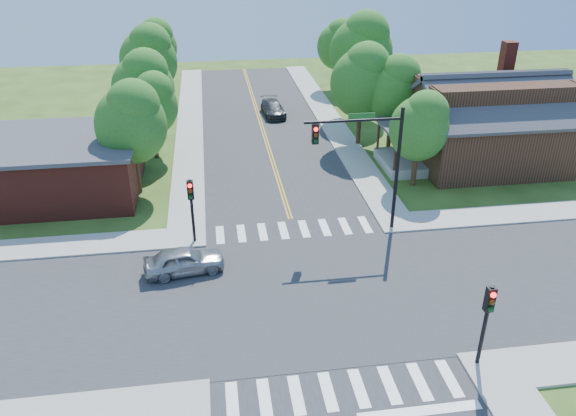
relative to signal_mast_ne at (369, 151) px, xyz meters
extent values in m
plane|color=#2E4916|center=(-3.91, -5.59, -4.85)|extent=(100.00, 100.00, 0.00)
cube|color=#2D2D30|center=(-3.91, -5.59, -4.83)|extent=(10.00, 90.00, 0.04)
cube|color=#2D2D30|center=(-3.91, -5.59, -4.83)|extent=(90.00, 10.00, 0.04)
cube|color=#2D2D30|center=(-3.91, -5.59, -4.85)|extent=(10.20, 10.20, 0.06)
cube|color=#9E9B93|center=(2.19, 19.41, -4.78)|extent=(2.20, 40.00, 0.14)
cube|color=#9E9B93|center=(-10.01, 19.41, -4.78)|extent=(2.20, 40.00, 0.14)
cube|color=white|center=(-8.11, 0.61, -4.80)|extent=(0.45, 2.00, 0.01)
cube|color=white|center=(-6.91, 0.61, -4.80)|extent=(0.45, 2.00, 0.01)
cube|color=white|center=(-5.71, 0.61, -4.80)|extent=(0.45, 2.00, 0.01)
cube|color=white|center=(-4.51, 0.61, -4.80)|extent=(0.45, 2.00, 0.01)
cube|color=white|center=(-3.31, 0.61, -4.80)|extent=(0.45, 2.00, 0.01)
cube|color=white|center=(-2.11, 0.61, -4.80)|extent=(0.45, 2.00, 0.01)
cube|color=white|center=(-0.91, 0.61, -4.80)|extent=(0.45, 2.00, 0.01)
cube|color=white|center=(0.29, 0.61, -4.80)|extent=(0.45, 2.00, 0.01)
cube|color=white|center=(-8.11, -11.79, -4.80)|extent=(0.45, 2.00, 0.01)
cube|color=white|center=(-6.91, -11.79, -4.80)|extent=(0.45, 2.00, 0.01)
cube|color=white|center=(-5.71, -11.79, -4.80)|extent=(0.45, 2.00, 0.01)
cube|color=white|center=(-4.51, -11.79, -4.80)|extent=(0.45, 2.00, 0.01)
cube|color=white|center=(-3.31, -11.79, -4.80)|extent=(0.45, 2.00, 0.01)
cube|color=white|center=(-2.11, -11.79, -4.80)|extent=(0.45, 2.00, 0.01)
cube|color=white|center=(-0.91, -11.79, -4.80)|extent=(0.45, 2.00, 0.01)
cube|color=white|center=(0.29, -11.79, -4.80)|extent=(0.45, 2.00, 0.01)
cube|color=gold|center=(-4.01, 20.66, -4.80)|extent=(0.10, 37.50, 0.01)
cube|color=gold|center=(-3.81, 20.66, -4.80)|extent=(0.10, 37.50, 0.01)
cube|color=white|center=(-1.41, -13.19, -4.85)|extent=(4.60, 0.45, 0.09)
cylinder|color=black|center=(1.69, 0.01, -1.25)|extent=(0.20, 0.20, 7.20)
cylinder|color=black|center=(-0.91, 0.01, 1.75)|extent=(5.20, 0.14, 0.14)
cube|color=#19591E|center=(-0.51, -0.04, 2.00)|extent=(1.40, 0.04, 0.30)
cube|color=black|center=(-2.91, 0.01, 1.12)|extent=(0.34, 0.28, 1.05)
sphere|color=#FF0C0C|center=(-2.91, -0.16, 1.44)|extent=(0.22, 0.22, 0.22)
sphere|color=#3F2605|center=(-2.91, -0.16, 1.12)|extent=(0.22, 0.22, 0.22)
sphere|color=#05330F|center=(-2.91, -0.16, 0.80)|extent=(0.22, 0.22, 0.22)
cylinder|color=black|center=(1.69, -11.19, -2.95)|extent=(0.16, 0.16, 3.80)
cube|color=black|center=(1.69, -11.19, -1.63)|extent=(0.34, 0.28, 1.05)
sphere|color=#FF0C0C|center=(1.69, -11.36, -1.31)|extent=(0.22, 0.22, 0.22)
sphere|color=#3F2605|center=(1.69, -11.36, -1.63)|extent=(0.22, 0.22, 0.22)
sphere|color=#05330F|center=(1.69, -11.36, -1.95)|extent=(0.22, 0.22, 0.22)
cylinder|color=black|center=(-9.51, 0.01, -2.95)|extent=(0.16, 0.16, 3.80)
cube|color=black|center=(-9.51, 0.01, -1.63)|extent=(0.34, 0.28, 1.05)
sphere|color=#FF0C0C|center=(-9.51, -0.16, -1.31)|extent=(0.22, 0.22, 0.22)
sphere|color=#3F2605|center=(-9.51, -0.16, -1.63)|extent=(0.22, 0.22, 0.22)
sphere|color=#05330F|center=(-9.51, -0.16, -1.95)|extent=(0.22, 0.22, 0.22)
cube|color=black|center=(11.29, 8.61, -2.85)|extent=(10.00, 8.00, 4.00)
cube|color=#9E9B93|center=(4.99, 8.61, -4.50)|extent=(2.60, 4.50, 0.70)
cylinder|color=black|center=(3.89, 6.61, -3.25)|extent=(0.18, 0.18, 2.50)
cylinder|color=black|center=(3.89, 10.61, -3.25)|extent=(0.18, 0.18, 2.50)
cube|color=#38383D|center=(4.99, 8.61, -1.90)|extent=(2.80, 4.80, 0.18)
cube|color=maroon|center=(13.79, 12.11, -1.30)|extent=(0.90, 0.90, 7.11)
cube|color=maroon|center=(-18.11, 7.61, -3.10)|extent=(10.00, 8.00, 3.50)
cube|color=#38383D|center=(-18.11, 7.61, -1.25)|extent=(10.40, 8.40, 0.25)
cylinder|color=#382314|center=(4.90, 5.55, -3.64)|extent=(0.34, 0.34, 2.42)
ellipsoid|color=#2F5F1C|center=(4.90, 5.55, -0.91)|extent=(3.82, 3.63, 4.20)
sphere|color=#2F5F1C|center=(5.20, 5.35, 0.24)|extent=(2.80, 2.80, 2.80)
cylinder|color=#382314|center=(5.28, 12.29, -3.49)|extent=(0.34, 0.34, 2.72)
ellipsoid|color=#2F5F1C|center=(5.28, 12.29, -0.42)|extent=(4.29, 4.08, 4.72)
sphere|color=#2F5F1C|center=(5.58, 12.09, 0.87)|extent=(3.15, 3.15, 3.15)
cylinder|color=#382314|center=(4.92, 20.42, -3.13)|extent=(0.34, 0.34, 3.43)
ellipsoid|color=#2F5F1C|center=(4.92, 20.42, 0.75)|extent=(5.42, 5.15, 5.96)
sphere|color=#2F5F1C|center=(5.22, 20.22, 2.38)|extent=(3.98, 3.98, 3.98)
cylinder|color=#382314|center=(5.01, 29.59, -3.52)|extent=(0.34, 0.34, 2.66)
ellipsoid|color=#2F5F1C|center=(5.01, 29.59, -0.51)|extent=(4.20, 3.99, 4.62)
sphere|color=#2F5F1C|center=(5.31, 29.39, 0.75)|extent=(3.08, 3.08, 3.08)
cylinder|color=#382314|center=(-13.09, 7.05, -3.46)|extent=(0.34, 0.34, 2.79)
ellipsoid|color=#2F5F1C|center=(-13.09, 7.05, -0.30)|extent=(4.40, 4.18, 4.84)
sphere|color=#2F5F1C|center=(-12.79, 6.85, 1.02)|extent=(3.23, 3.23, 3.23)
cylinder|color=#382314|center=(-12.96, 14.63, -3.41)|extent=(0.34, 0.34, 2.89)
ellipsoid|color=#2F5F1C|center=(-12.96, 14.63, -0.13)|extent=(4.56, 4.34, 5.02)
sphere|color=#2F5F1C|center=(-12.66, 14.43, 1.23)|extent=(3.35, 3.35, 3.35)
cylinder|color=#382314|center=(-13.13, 22.42, -3.31)|extent=(0.34, 0.34, 3.08)
ellipsoid|color=#2F5F1C|center=(-13.13, 22.42, 0.18)|extent=(4.87, 4.62, 5.35)
sphere|color=#2F5F1C|center=(-12.83, 22.22, 1.64)|extent=(3.57, 3.57, 3.57)
cylinder|color=#382314|center=(-13.22, 31.19, -3.48)|extent=(0.34, 0.34, 2.75)
ellipsoid|color=#2F5F1C|center=(-13.22, 31.19, -0.37)|extent=(4.33, 4.12, 4.77)
sphere|color=#2F5F1C|center=(-12.92, 30.99, 0.93)|extent=(3.18, 3.18, 3.18)
cylinder|color=#382314|center=(3.15, 13.39, -3.36)|extent=(0.34, 0.34, 2.98)
ellipsoid|color=#2F5F1C|center=(3.15, 13.39, 0.02)|extent=(4.71, 4.48, 5.18)
sphere|color=#2F5F1C|center=(3.45, 13.19, 1.43)|extent=(3.45, 3.45, 3.45)
cylinder|color=#382314|center=(-12.38, 12.92, -3.63)|extent=(0.34, 0.34, 2.43)
ellipsoid|color=#2F5F1C|center=(-12.38, 12.92, -0.88)|extent=(3.84, 3.65, 4.22)
sphere|color=#2F5F1C|center=(-12.08, 12.72, 0.27)|extent=(2.81, 2.81, 2.81)
imported|color=#A3A7AA|center=(-9.99, -2.87, -4.17)|extent=(2.81, 4.47, 1.36)
imported|color=#2B2D2F|center=(-2.59, 21.58, -4.21)|extent=(2.41, 4.65, 1.27)
camera|label=1|loc=(-8.22, -26.98, 11.05)|focal=35.00mm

